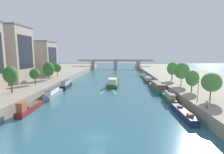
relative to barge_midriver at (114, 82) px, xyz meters
name	(u,v)px	position (x,y,z in m)	size (l,w,h in m)	color
ground_plane	(97,138)	(-0.97, -45.59, -1.01)	(400.00, 400.00, 0.00)	#2D6070
quay_left	(37,77)	(-37.74, 9.41, 0.24)	(36.00, 170.00, 2.50)	gray
quay_right	(191,78)	(35.80, 9.41, 0.24)	(36.00, 170.00, 2.50)	gray
barge_midriver	(114,82)	(0.00, 0.00, 0.00)	(4.95, 23.49, 3.35)	#235633
wake_behind_barge	(109,92)	(-1.09, -14.59, -1.00)	(5.60, 6.00, 0.03)	#A0CCD6
moored_boat_left_near	(29,108)	(-17.51, -34.68, -0.12)	(1.95, 10.70, 3.04)	maroon
moored_boat_left_lone	(53,93)	(-17.39, -21.46, 0.08)	(2.59, 12.23, 2.61)	gray
moored_boat_left_midway	(66,85)	(-17.45, -9.12, 0.20)	(2.38, 10.35, 2.91)	black
moored_boat_right_downstream	(183,113)	(15.49, -36.24, -0.32)	(1.98, 11.23, 2.43)	#1E284C
moored_boat_right_far	(169,97)	(15.83, -24.97, 0.03)	(1.96, 10.38, 2.51)	#235633
moored_boat_right_end	(158,87)	(15.84, -11.01, 0.17)	(3.63, 16.80, 2.84)	#23666B
moored_boat_right_near	(148,80)	(15.32, 6.93, -0.10)	(2.93, 13.66, 2.18)	maroon
moored_boat_right_second	(144,76)	(15.57, 22.06, -0.36)	(2.70, 12.73, 2.35)	#23666B
tree_left_nearest	(11,75)	(-25.95, -27.52, 6.26)	(3.61, 3.61, 7.03)	brown
tree_left_second	(35,74)	(-25.87, -15.18, 5.01)	(3.41, 3.41, 5.34)	brown
tree_left_past_mid	(49,69)	(-25.30, -5.37, 5.63)	(4.31, 4.31, 6.92)	brown
tree_left_far	(57,68)	(-25.78, 4.82, 5.27)	(3.65, 3.65, 5.72)	brown
tree_right_second	(211,82)	(22.63, -32.34, 5.51)	(4.14, 4.14, 6.14)	brown
tree_right_past_mid	(192,78)	(22.17, -23.68, 5.13)	(3.46, 3.46, 5.82)	brown
tree_right_by_lamp	(182,71)	(22.45, -14.85, 6.24)	(4.75, 4.75, 7.39)	brown
tree_right_end_of_row	(172,68)	(22.60, -4.67, 6.07)	(4.06, 4.06, 7.07)	brown
lamppost_right_bank	(198,90)	(19.67, -32.82, 3.96)	(0.28, 0.28, 4.50)	black
building_left_tall	(11,54)	(-36.57, -10.57, 11.50)	(11.56, 11.72, 20.01)	#A89989
building_left_corner	(37,58)	(-36.57, 8.68, 9.48)	(15.48, 12.05, 15.96)	#A89989
bridge_far	(116,63)	(-0.97, 69.39, 3.96)	(61.54, 4.40, 7.81)	#9E998E
person_on_quay	(207,104)	(18.78, -38.56, 2.41)	(0.46, 0.35, 1.62)	navy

